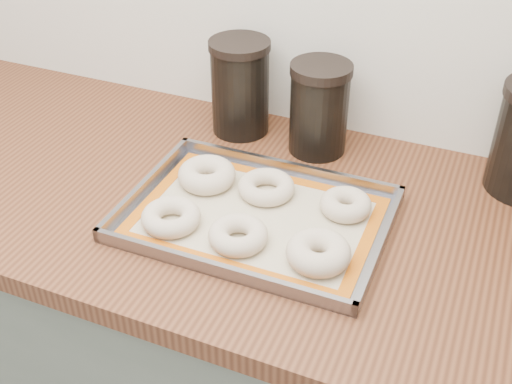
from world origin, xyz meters
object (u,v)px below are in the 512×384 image
at_px(bagel_front_right, 318,252).
at_px(bagel_back_mid, 266,187).
at_px(bagel_back_right, 346,205).
at_px(canister_left, 240,87).
at_px(bagel_front_mid, 238,235).
at_px(canister_mid, 319,108).
at_px(bagel_front_left, 171,217).
at_px(baking_tray, 256,216).
at_px(bagel_back_left, 207,175).

distance_m(bagel_front_right, bagel_back_mid, 0.21).
height_order(bagel_back_right, canister_left, canister_left).
xyz_separation_m(bagel_front_mid, bagel_back_right, (0.14, 0.15, 0.00)).
height_order(bagel_front_right, canister_mid, canister_mid).
bearing_deg(bagel_back_mid, bagel_front_left, -128.37).
relative_size(baking_tray, bagel_front_left, 4.43).
distance_m(bagel_back_mid, bagel_back_right, 0.15).
xyz_separation_m(bagel_back_left, bagel_back_right, (0.27, 0.01, -0.00)).
xyz_separation_m(bagel_back_right, canister_mid, (-0.12, 0.19, 0.07)).
distance_m(bagel_front_left, bagel_back_right, 0.31).
xyz_separation_m(bagel_front_left, bagel_back_left, (0.00, 0.14, 0.00)).
relative_size(bagel_front_right, bagel_back_left, 0.96).
bearing_deg(bagel_front_right, bagel_back_left, 153.53).
height_order(bagel_back_mid, bagel_back_right, bagel_back_right).
xyz_separation_m(bagel_front_left, bagel_front_mid, (0.13, 0.00, 0.00)).
xyz_separation_m(baking_tray, bagel_back_right, (0.14, 0.08, 0.01)).
bearing_deg(canister_left, bagel_back_left, -82.80).
height_order(bagel_front_mid, canister_mid, canister_mid).
distance_m(bagel_back_left, canister_left, 0.24).
xyz_separation_m(baking_tray, canister_left, (-0.16, 0.28, 0.10)).
distance_m(bagel_back_right, canister_left, 0.37).
xyz_separation_m(baking_tray, bagel_back_left, (-0.13, 0.06, 0.02)).
height_order(bagel_front_left, bagel_back_right, bagel_back_right).
distance_m(bagel_front_mid, bagel_back_mid, 0.15).
bearing_deg(canister_left, bagel_back_mid, -55.35).
height_order(bagel_back_mid, canister_mid, canister_mid).
bearing_deg(baking_tray, bagel_back_mid, 97.59).
relative_size(bagel_front_left, canister_mid, 0.55).
bearing_deg(bagel_front_left, canister_mid, 66.37).
distance_m(bagel_front_left, canister_left, 0.37).
bearing_deg(bagel_front_mid, bagel_back_mid, 93.66).
height_order(bagel_front_left, bagel_back_left, bagel_back_left).
distance_m(bagel_front_mid, canister_mid, 0.36).
bearing_deg(canister_left, bagel_front_mid, -66.70).
xyz_separation_m(bagel_front_right, bagel_back_right, (0.00, 0.15, -0.00)).
bearing_deg(bagel_front_left, bagel_back_left, 89.64).
bearing_deg(bagel_back_left, bagel_front_right, -26.47).
distance_m(bagel_front_right, bagel_back_left, 0.30).
height_order(bagel_back_mid, canister_left, canister_left).
distance_m(baking_tray, bagel_back_right, 0.16).
height_order(bagel_back_left, canister_left, canister_left).
distance_m(baking_tray, canister_left, 0.34).
height_order(bagel_front_mid, bagel_back_right, same).
height_order(bagel_back_left, bagel_back_right, bagel_back_left).
distance_m(bagel_front_mid, canister_left, 0.40).
relative_size(bagel_front_right, canister_left, 0.52).
height_order(bagel_back_left, canister_mid, canister_mid).
relative_size(bagel_front_mid, bagel_front_right, 0.95).
height_order(bagel_front_mid, canister_left, canister_left).
relative_size(canister_left, canister_mid, 1.07).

